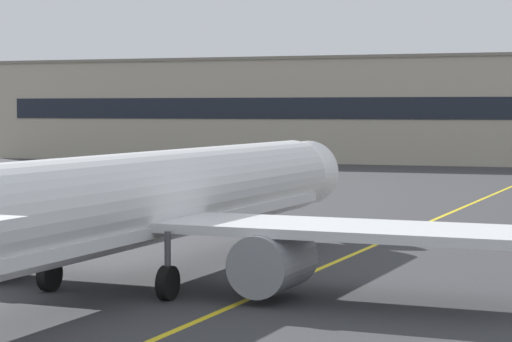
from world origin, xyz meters
TOP-DOWN VIEW (x-y plane):
  - taxiway_centreline at (0.00, 30.00)m, footprint 8.38×179.83m
  - airliner_foreground at (-6.01, 14.22)m, footprint 32.21×41.51m
  - safety_cone_by_nose_gear at (-5.57, 30.10)m, footprint 0.44×0.44m

SIDE VIEW (x-z plane):
  - taxiway_centreline at x=0.00m, z-range 0.00..0.01m
  - safety_cone_by_nose_gear at x=-5.57m, z-range -0.02..0.53m
  - airliner_foreground at x=-6.01m, z-range -2.46..9.19m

